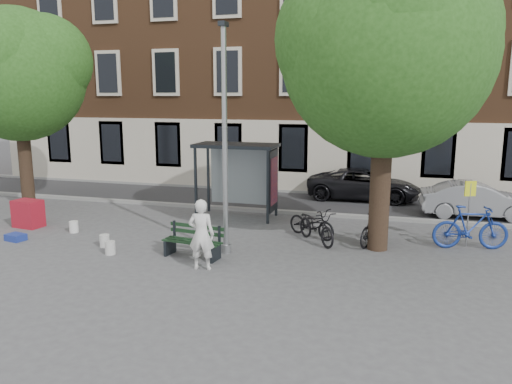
{
  "coord_description": "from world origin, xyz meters",
  "views": [
    {
      "loc": [
        4.43,
        -12.46,
        4.27
      ],
      "look_at": [
        0.36,
        1.76,
        1.4
      ],
      "focal_mm": 35.0,
      "sensor_mm": 36.0,
      "label": 1
    }
  ],
  "objects_px": {
    "bus_shelter": "(248,164)",
    "notice_sign": "(470,199)",
    "lamppost": "(225,152)",
    "painter": "(201,234)",
    "car_silver": "(476,200)",
    "red_stand": "(28,214)",
    "bike_b": "(471,227)",
    "bench": "(193,243)",
    "bike_d": "(374,228)",
    "bike_c": "(317,226)",
    "bike_a": "(312,222)",
    "car_dark": "(363,184)"
  },
  "relations": [
    {
      "from": "bike_d",
      "to": "notice_sign",
      "type": "bearing_deg",
      "value": -144.58
    },
    {
      "from": "bike_a",
      "to": "bike_b",
      "type": "xyz_separation_m",
      "value": [
        4.5,
        0.03,
        0.17
      ]
    },
    {
      "from": "bus_shelter",
      "to": "notice_sign",
      "type": "bearing_deg",
      "value": -13.32
    },
    {
      "from": "painter",
      "to": "notice_sign",
      "type": "relative_size",
      "value": 0.94
    },
    {
      "from": "bike_d",
      "to": "car_silver",
      "type": "xyz_separation_m",
      "value": [
        3.32,
        4.44,
        0.12
      ]
    },
    {
      "from": "bike_a",
      "to": "car_silver",
      "type": "xyz_separation_m",
      "value": [
        5.19,
        4.12,
        0.16
      ]
    },
    {
      "from": "bike_c",
      "to": "bike_d",
      "type": "bearing_deg",
      "value": -32.47
    },
    {
      "from": "bike_d",
      "to": "car_dark",
      "type": "xyz_separation_m",
      "value": [
        -0.76,
        6.52,
        0.13
      ]
    },
    {
      "from": "bus_shelter",
      "to": "red_stand",
      "type": "height_order",
      "value": "bus_shelter"
    },
    {
      "from": "bike_a",
      "to": "car_dark",
      "type": "height_order",
      "value": "car_dark"
    },
    {
      "from": "bench",
      "to": "red_stand",
      "type": "relative_size",
      "value": 1.88
    },
    {
      "from": "bike_a",
      "to": "bike_d",
      "type": "xyz_separation_m",
      "value": [
        1.87,
        -0.32,
        0.04
      ]
    },
    {
      "from": "bus_shelter",
      "to": "painter",
      "type": "relative_size",
      "value": 1.6
    },
    {
      "from": "lamppost",
      "to": "bench",
      "type": "relative_size",
      "value": 3.62
    },
    {
      "from": "lamppost",
      "to": "notice_sign",
      "type": "distance_m",
      "value": 7.03
    },
    {
      "from": "bench",
      "to": "bike_c",
      "type": "bearing_deg",
      "value": 44.62
    },
    {
      "from": "bike_c",
      "to": "car_dark",
      "type": "xyz_separation_m",
      "value": [
        0.87,
        6.75,
        0.15
      ]
    },
    {
      "from": "car_dark",
      "to": "red_stand",
      "type": "relative_size",
      "value": 5.11
    },
    {
      "from": "bus_shelter",
      "to": "bike_c",
      "type": "bearing_deg",
      "value": -40.74
    },
    {
      "from": "bike_a",
      "to": "red_stand",
      "type": "xyz_separation_m",
      "value": [
        -9.18,
        -1.39,
        -0.01
      ]
    },
    {
      "from": "bench",
      "to": "bike_d",
      "type": "bearing_deg",
      "value": 35.78
    },
    {
      "from": "notice_sign",
      "to": "painter",
      "type": "bearing_deg",
      "value": -171.33
    },
    {
      "from": "painter",
      "to": "bike_d",
      "type": "height_order",
      "value": "painter"
    },
    {
      "from": "bike_a",
      "to": "notice_sign",
      "type": "relative_size",
      "value": 0.92
    },
    {
      "from": "lamppost",
      "to": "bike_c",
      "type": "distance_m",
      "value": 3.61
    },
    {
      "from": "bike_b",
      "to": "bike_c",
      "type": "height_order",
      "value": "bike_b"
    },
    {
      "from": "bus_shelter",
      "to": "bench",
      "type": "relative_size",
      "value": 1.69
    },
    {
      "from": "red_stand",
      "to": "car_dark",
      "type": "bearing_deg",
      "value": 36.41
    },
    {
      "from": "bus_shelter",
      "to": "bench",
      "type": "height_order",
      "value": "bus_shelter"
    },
    {
      "from": "car_silver",
      "to": "lamppost",
      "type": "bearing_deg",
      "value": 128.32
    },
    {
      "from": "bike_a",
      "to": "bike_b",
      "type": "distance_m",
      "value": 4.5
    },
    {
      "from": "car_silver",
      "to": "notice_sign",
      "type": "distance_m",
      "value": 4.03
    },
    {
      "from": "bus_shelter",
      "to": "bike_c",
      "type": "distance_m",
      "value": 4.02
    },
    {
      "from": "bus_shelter",
      "to": "bike_b",
      "type": "xyz_separation_m",
      "value": [
        7.11,
        -1.87,
        -1.29
      ]
    },
    {
      "from": "bench",
      "to": "red_stand",
      "type": "distance_m",
      "value": 6.59
    },
    {
      "from": "bike_b",
      "to": "painter",
      "type": "bearing_deg",
      "value": 107.74
    },
    {
      "from": "bike_b",
      "to": "red_stand",
      "type": "height_order",
      "value": "bike_b"
    },
    {
      "from": "lamppost",
      "to": "bike_d",
      "type": "height_order",
      "value": "lamppost"
    },
    {
      "from": "bike_a",
      "to": "car_dark",
      "type": "distance_m",
      "value": 6.3
    },
    {
      "from": "bus_shelter",
      "to": "bike_c",
      "type": "xyz_separation_m",
      "value": [
        2.85,
        -2.45,
        -1.43
      ]
    },
    {
      "from": "bus_shelter",
      "to": "red_stand",
      "type": "xyz_separation_m",
      "value": [
        -6.57,
        -3.29,
        -1.47
      ]
    },
    {
      "from": "bus_shelter",
      "to": "car_silver",
      "type": "height_order",
      "value": "bus_shelter"
    },
    {
      "from": "painter",
      "to": "bus_shelter",
      "type": "bearing_deg",
      "value": -92.64
    },
    {
      "from": "lamppost",
      "to": "painter",
      "type": "xyz_separation_m",
      "value": [
        -0.14,
        -1.4,
        -1.89
      ]
    },
    {
      "from": "lamppost",
      "to": "red_stand",
      "type": "bearing_deg",
      "value": 173.55
    },
    {
      "from": "red_stand",
      "to": "bike_c",
      "type": "bearing_deg",
      "value": 5.11
    },
    {
      "from": "bike_b",
      "to": "car_silver",
      "type": "height_order",
      "value": "bike_b"
    },
    {
      "from": "bike_d",
      "to": "car_dark",
      "type": "bearing_deg",
      "value": -60.15
    },
    {
      "from": "bike_a",
      "to": "bike_c",
      "type": "relative_size",
      "value": 0.95
    },
    {
      "from": "painter",
      "to": "car_silver",
      "type": "distance_m",
      "value": 10.66
    }
  ]
}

